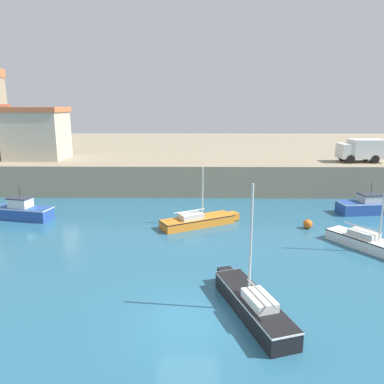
{
  "coord_description": "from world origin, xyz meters",
  "views": [
    {
      "loc": [
        0.31,
        -13.27,
        8.4
      ],
      "look_at": [
        0.0,
        14.03,
        2.0
      ],
      "focal_mm": 35.0,
      "sensor_mm": 36.0,
      "label": 1
    }
  ],
  "objects": [
    {
      "name": "sailboat_orange_0",
      "position": [
        0.49,
        12.11,
        0.39
      ],
      "size": [
        5.82,
        3.87,
        4.2
      ],
      "color": "orange",
      "rests_on": "ground"
    },
    {
      "name": "ground_plane",
      "position": [
        0.0,
        0.0,
        0.0
      ],
      "size": [
        200.0,
        200.0,
        0.0
      ],
      "primitive_type": "plane",
      "color": "#28607F"
    },
    {
      "name": "harbor_shed_near_wharf",
      "position": [
        -16.0,
        25.12,
        5.56
      ],
      "size": [
        5.82,
        4.84,
        5.25
      ],
      "color": "#BCB29E",
      "rests_on": "quay_seawall"
    },
    {
      "name": "motorboat_blue_5",
      "position": [
        -12.78,
        13.57,
        0.61
      ],
      "size": [
        5.02,
        2.36,
        2.57
      ],
      "color": "#284C9E",
      "rests_on": "ground"
    },
    {
      "name": "mooring_buoy",
      "position": [
        8.07,
        11.55,
        0.32
      ],
      "size": [
        0.64,
        0.64,
        0.64
      ],
      "primitive_type": "sphere",
      "color": "orange",
      "rests_on": "ground"
    },
    {
      "name": "sailboat_black_4",
      "position": [
        2.61,
        0.58,
        0.49
      ],
      "size": [
        2.82,
        5.97,
        5.42
      ],
      "color": "black",
      "rests_on": "ground"
    },
    {
      "name": "quay_seawall",
      "position": [
        0.0,
        40.08,
        1.46
      ],
      "size": [
        120.0,
        40.0,
        2.92
      ],
      "primitive_type": "cube",
      "color": "gray",
      "rests_on": "ground"
    },
    {
      "name": "truck_on_quay",
      "position": [
        16.39,
        23.18,
        4.14
      ],
      "size": [
        4.35,
        2.26,
        2.2
      ],
      "color": "silver",
      "rests_on": "quay_seawall"
    },
    {
      "name": "motorboat_blue_2",
      "position": [
        14.02,
        15.44,
        0.6
      ],
      "size": [
        5.36,
        2.24,
        2.47
      ],
      "color": "#284C9E",
      "rests_on": "ground"
    },
    {
      "name": "sailboat_white_1",
      "position": [
        10.72,
        7.57,
        0.42
      ],
      "size": [
        4.23,
        5.69,
        5.46
      ],
      "color": "white",
      "rests_on": "ground"
    }
  ]
}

